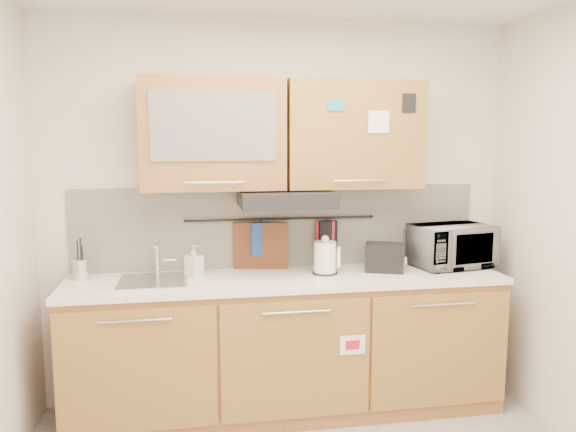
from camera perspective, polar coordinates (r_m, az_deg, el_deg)
name	(u,v)px	position (r m, az deg, el deg)	size (l,w,h in m)	color
wall_back	(280,212)	(3.89, -0.83, 0.39)	(3.20, 3.20, 0.00)	silver
base_cabinet	(287,352)	(3.81, -0.05, -13.65)	(2.80, 0.64, 0.88)	#AC793D
countertop	(288,279)	(3.66, -0.05, -6.44)	(2.82, 0.62, 0.04)	white
backsplash	(280,227)	(3.89, -0.80, -1.09)	(2.80, 0.02, 0.56)	silver
upper_cabinets	(283,135)	(3.68, -0.48, 8.26)	(1.82, 0.37, 0.70)	#AC793D
range_hood	(286,199)	(3.63, -0.21, 1.78)	(0.60, 0.46, 0.10)	black
sink	(154,280)	(3.63, -13.50, -6.39)	(0.42, 0.40, 0.26)	silver
utensil_rail	(281,219)	(3.84, -0.71, -0.29)	(0.02, 0.02, 1.30)	black
utensil_crock	(81,269)	(3.79, -20.27, -5.05)	(0.13, 0.13, 0.27)	silver
kettle	(325,259)	(3.71, 3.80, -4.33)	(0.20, 0.19, 0.26)	white
toaster	(384,257)	(3.82, 9.76, -4.13)	(0.29, 0.23, 0.19)	black
microwave	(452,246)	(4.07, 16.29, -2.93)	(0.53, 0.36, 0.29)	#999999
soap_bottle	(194,261)	(3.69, -9.53, -4.49)	(0.09, 0.09, 0.20)	#999999
cutting_board	(261,256)	(3.85, -2.80, -4.08)	(0.37, 0.03, 0.46)	brown
oven_mitt	(261,239)	(3.83, -2.77, -2.36)	(0.14, 0.03, 0.23)	#1F4390
dark_pouch	(328,236)	(3.91, 4.05, -2.01)	(0.13, 0.04, 0.21)	black
pot_holder	(325,232)	(3.90, 3.79, -1.67)	(0.13, 0.02, 0.16)	#B5182C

